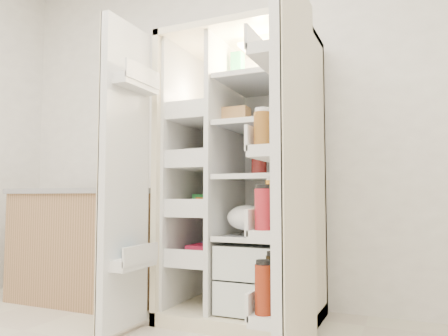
% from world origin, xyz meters
% --- Properties ---
extents(wall_back, '(4.00, 0.02, 2.70)m').
position_xyz_m(wall_back, '(0.00, 2.00, 1.35)').
color(wall_back, white).
rests_on(wall_back, floor).
extents(refrigerator, '(0.92, 0.70, 1.80)m').
position_xyz_m(refrigerator, '(0.20, 1.65, 0.74)').
color(refrigerator, beige).
rests_on(refrigerator, floor).
extents(freezer_door, '(0.15, 0.40, 1.72)m').
position_xyz_m(freezer_door, '(-0.31, 1.05, 0.89)').
color(freezer_door, silver).
rests_on(freezer_door, floor).
extents(fridge_door, '(0.17, 0.58, 1.72)m').
position_xyz_m(fridge_door, '(0.67, 0.96, 0.87)').
color(fridge_door, silver).
rests_on(fridge_door, floor).
extents(kitchen_counter, '(1.13, 0.60, 0.82)m').
position_xyz_m(kitchen_counter, '(-1.03, 1.59, 0.41)').
color(kitchen_counter, '#A57952').
rests_on(kitchen_counter, floor).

